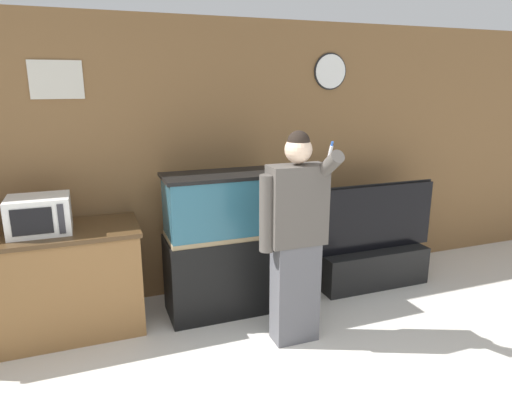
{
  "coord_description": "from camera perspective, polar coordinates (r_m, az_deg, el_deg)",
  "views": [
    {
      "loc": [
        -0.78,
        -1.26,
        2.02
      ],
      "look_at": [
        0.49,
        2.13,
        1.05
      ],
      "focal_mm": 32.0,
      "sensor_mm": 36.0,
      "label": 1
    }
  ],
  "objects": [
    {
      "name": "person_standing",
      "position": [
        3.52,
        4.95,
        -3.95
      ],
      "size": [
        0.53,
        0.4,
        1.69
      ],
      "color": "#515156",
      "rests_on": "ground_plane"
    },
    {
      "name": "tv_on_stand",
      "position": [
        4.85,
        14.25,
        -6.14
      ],
      "size": [
        1.38,
        0.4,
        1.06
      ],
      "color": "black",
      "rests_on": "ground_plane"
    },
    {
      "name": "aquarium_on_stand",
      "position": [
        4.09,
        -3.46,
        -4.8
      ],
      "size": [
        1.11,
        0.48,
        1.28
      ],
      "color": "black",
      "rests_on": "ground_plane"
    },
    {
      "name": "wall_back_paneled",
      "position": [
        4.34,
        -9.94,
        5.26
      ],
      "size": [
        10.0,
        0.08,
        2.6
      ],
      "color": "brown",
      "rests_on": "ground_plane"
    },
    {
      "name": "microwave",
      "position": [
        3.9,
        -25.46,
        -1.11
      ],
      "size": [
        0.45,
        0.37,
        0.29
      ],
      "color": "white",
      "rests_on": "counter_island"
    },
    {
      "name": "counter_island",
      "position": [
        4.12,
        -25.84,
        -9.03
      ],
      "size": [
        1.66,
        0.67,
        0.89
      ],
      "color": "brown",
      "rests_on": "ground_plane"
    }
  ]
}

